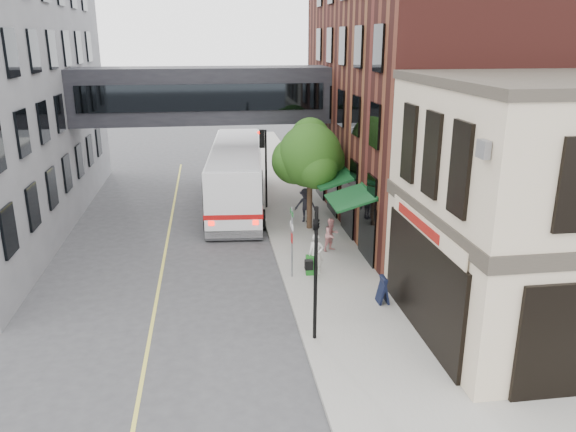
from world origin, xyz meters
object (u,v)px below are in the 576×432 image
object	(u,v)px
bus	(237,173)
newspaper_box	(311,265)
pedestrian_b	(331,235)
sandwich_board	(383,290)
pedestrian_a	(316,254)
pedestrian_c	(306,205)

from	to	relation	value
bus	newspaper_box	distance (m)	11.40
bus	pedestrian_b	world-z (taller)	bus
newspaper_box	sandwich_board	bearing A→B (deg)	-48.33
sandwich_board	pedestrian_a	bearing A→B (deg)	122.69
bus	newspaper_box	bearing A→B (deg)	-77.65
bus	pedestrian_c	distance (m)	5.43
pedestrian_c	newspaper_box	world-z (taller)	pedestrian_c
pedestrian_a	newspaper_box	world-z (taller)	pedestrian_a
newspaper_box	sandwich_board	world-z (taller)	sandwich_board
pedestrian_c	newspaper_box	distance (m)	7.00
pedestrian_c	pedestrian_a	bearing A→B (deg)	-74.11
bus	sandwich_board	bearing A→B (deg)	-71.84
pedestrian_c	sandwich_board	xyz separation A→B (m)	(1.19, -9.87, -0.40)
pedestrian_b	sandwich_board	world-z (taller)	pedestrian_b
bus	pedestrian_a	world-z (taller)	bus
bus	pedestrian_a	xyz separation A→B (m)	(2.65, -10.99, -0.95)
newspaper_box	pedestrian_a	bearing A→B (deg)	20.19
pedestrian_a	pedestrian_b	bearing A→B (deg)	75.23
pedestrian_b	newspaper_box	bearing A→B (deg)	-146.77
bus	sandwich_board	size ratio (longest dim) A/B	12.82
pedestrian_c	newspaper_box	bearing A→B (deg)	-75.91
pedestrian_c	sandwich_board	world-z (taller)	pedestrian_c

